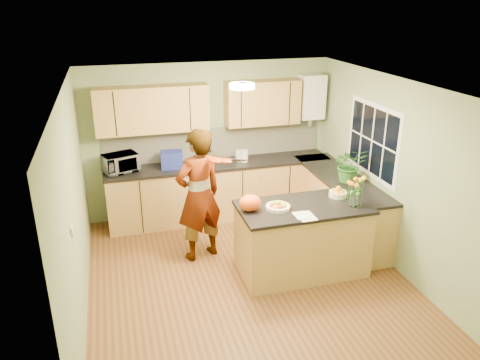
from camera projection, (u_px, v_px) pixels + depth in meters
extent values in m
plane|color=brown|center=(248.00, 280.00, 6.08)|extent=(4.50, 4.50, 0.00)
cube|color=silver|center=(250.00, 87.00, 5.17)|extent=(4.00, 4.50, 0.02)
cube|color=gray|center=(209.00, 140.00, 7.64)|extent=(4.00, 0.02, 2.50)
cube|color=gray|center=(333.00, 300.00, 3.61)|extent=(4.00, 0.02, 2.50)
cube|color=gray|center=(74.00, 210.00, 5.12)|extent=(0.02, 4.50, 2.50)
cube|color=gray|center=(395.00, 175.00, 6.13)|extent=(0.02, 4.50, 2.50)
cube|color=tan|center=(220.00, 191.00, 7.69)|extent=(3.60, 0.60, 0.90)
cube|color=black|center=(220.00, 164.00, 7.51)|extent=(3.64, 0.62, 0.04)
cube|color=tan|center=(339.00, 207.00, 7.11)|extent=(0.60, 2.20, 0.90)
cube|color=black|center=(341.00, 178.00, 6.93)|extent=(0.62, 2.24, 0.04)
cube|color=beige|center=(215.00, 143.00, 7.67)|extent=(3.60, 0.02, 0.52)
cube|color=tan|center=(152.00, 109.00, 7.04)|extent=(1.70, 0.34, 0.70)
cube|color=tan|center=(262.00, 103.00, 7.48)|extent=(1.20, 0.34, 0.70)
cube|color=white|center=(311.00, 97.00, 7.69)|extent=(0.40, 0.30, 0.72)
cylinder|color=silver|center=(310.00, 120.00, 7.83)|extent=(0.06, 0.06, 0.20)
cube|color=white|center=(373.00, 141.00, 6.55)|extent=(0.01, 1.30, 1.05)
cube|color=black|center=(372.00, 141.00, 6.55)|extent=(0.01, 1.18, 0.92)
cube|color=white|center=(72.00, 231.00, 4.56)|extent=(0.02, 0.09, 0.09)
cylinder|color=#FFEABF|center=(242.00, 86.00, 5.45)|extent=(0.30, 0.30, 0.06)
cylinder|color=white|center=(242.00, 83.00, 5.44)|extent=(0.10, 0.10, 0.02)
cube|color=tan|center=(302.00, 240.00, 6.12)|extent=(1.63, 0.81, 0.92)
cube|color=black|center=(304.00, 207.00, 5.94)|extent=(1.67, 0.85, 0.04)
cylinder|color=beige|center=(278.00, 207.00, 5.84)|extent=(0.31, 0.31, 0.05)
cylinder|color=beige|center=(338.00, 194.00, 6.20)|extent=(0.24, 0.24, 0.07)
cylinder|color=silver|center=(354.00, 198.00, 5.89)|extent=(0.11, 0.11, 0.21)
ellipsoid|color=#FA5114|center=(250.00, 203.00, 5.77)|extent=(0.30, 0.27, 0.21)
cube|color=white|center=(306.00, 216.00, 5.64)|extent=(0.20, 0.28, 0.01)
imported|color=tan|center=(199.00, 196.00, 6.30)|extent=(0.79, 0.65, 1.86)
imported|color=white|center=(120.00, 163.00, 7.09)|extent=(0.59, 0.49, 0.28)
cube|color=navy|center=(172.00, 160.00, 7.26)|extent=(0.35, 0.27, 0.26)
cylinder|color=silver|center=(210.00, 158.00, 7.45)|extent=(0.15, 0.15, 0.20)
sphere|color=black|center=(209.00, 149.00, 7.40)|extent=(0.07, 0.07, 0.07)
cylinder|color=beige|center=(239.00, 155.00, 7.59)|extent=(0.12, 0.12, 0.17)
cylinder|color=white|center=(244.00, 156.00, 7.54)|extent=(0.15, 0.15, 0.19)
imported|color=#2F7226|center=(349.00, 165.00, 6.66)|extent=(0.53, 0.48, 0.51)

